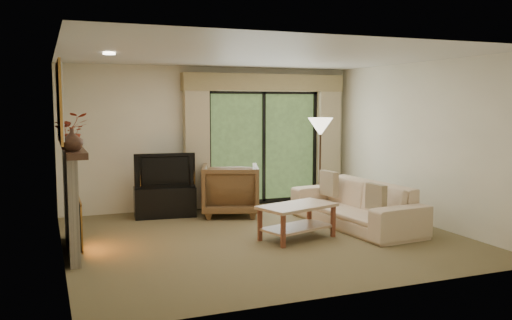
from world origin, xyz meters
name	(u,v)px	position (x,y,z in m)	size (l,w,h in m)	color
floor	(264,237)	(0.00, 0.00, 0.00)	(5.50, 5.50, 0.00)	olive
ceiling	(264,56)	(0.00, 0.00, 2.60)	(5.50, 5.50, 0.00)	silver
wall_back	(213,138)	(0.00, 2.50, 1.30)	(5.00, 5.00, 0.00)	beige
wall_front	(358,168)	(0.00, -2.50, 1.30)	(5.00, 5.00, 0.00)	beige
wall_left	(59,155)	(-2.75, 0.00, 1.30)	(5.00, 5.00, 0.00)	beige
wall_right	(421,143)	(2.75, 0.00, 1.30)	(5.00, 5.00, 0.00)	beige
fireplace	(71,200)	(-2.63, 0.20, 0.69)	(0.24, 1.70, 1.37)	gray
mirror	(60,102)	(-2.71, 0.20, 1.95)	(0.07, 1.45, 1.02)	#BD8038
sliding_door	(263,147)	(1.00, 2.45, 1.10)	(2.26, 0.10, 2.16)	black
curtain_left	(197,144)	(-0.35, 2.34, 1.20)	(0.45, 0.18, 2.35)	tan
curtain_right	(328,140)	(2.35, 2.34, 1.20)	(0.45, 0.18, 2.35)	tan
cornice	(265,83)	(1.00, 2.36, 2.32)	(3.20, 0.24, 0.32)	#978456
media_console	(165,202)	(-1.03, 1.95, 0.26)	(1.03, 0.46, 0.51)	black
tv	(164,170)	(-1.03, 1.95, 0.81)	(1.02, 0.13, 0.59)	black
armchair	(230,190)	(0.06, 1.67, 0.45)	(0.95, 0.98, 0.89)	brown
sofa	(355,204)	(1.61, 0.12, 0.35)	(2.41, 0.94, 0.70)	beige
pillow_near	(376,197)	(1.53, -0.57, 0.59)	(0.10, 0.38, 0.38)	brown
pillow_far	(329,183)	(1.53, 0.82, 0.59)	(0.11, 0.42, 0.42)	brown
coffee_table	(297,222)	(0.41, -0.25, 0.25)	(1.10, 0.61, 0.50)	tan
floor_lamp	(320,164)	(1.71, 1.48, 0.84)	(0.45, 0.45, 1.68)	white
vase	(72,140)	(-2.61, -0.33, 1.50)	(0.26, 0.26, 0.27)	#432A1E
branches	(71,131)	(-2.61, -0.07, 1.60)	(0.41, 0.36, 0.46)	#9D371F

